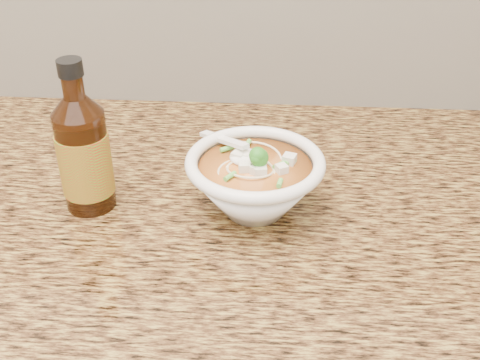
{
  "coord_description": "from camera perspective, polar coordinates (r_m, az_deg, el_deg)",
  "views": [
    {
      "loc": [
        0.34,
        0.97,
        1.38
      ],
      "look_at": [
        0.3,
        1.64,
        0.95
      ],
      "focal_mm": 45.0,
      "sensor_mm": 36.0,
      "label": 1
    }
  ],
  "objects": [
    {
      "name": "hot_sauce_bottle",
      "position": [
        0.82,
        -14.57,
        2.36
      ],
      "size": [
        0.08,
        0.08,
        0.21
      ],
      "rotation": [
        0.0,
        0.0,
        0.09
      ],
      "color": "#3A1A08",
      "rests_on": "counter_slab"
    },
    {
      "name": "counter_slab",
      "position": [
        0.93,
        -18.39,
        -1.79
      ],
      "size": [
        4.0,
        0.68,
        0.04
      ],
      "primitive_type": "cube",
      "color": "olive",
      "rests_on": "cabinet"
    },
    {
      "name": "soup_bowl",
      "position": [
        0.81,
        1.41,
        -0.31
      ],
      "size": [
        0.19,
        0.19,
        0.1
      ],
      "rotation": [
        0.0,
        0.0,
        -0.31
      ],
      "color": "white",
      "rests_on": "counter_slab"
    }
  ]
}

